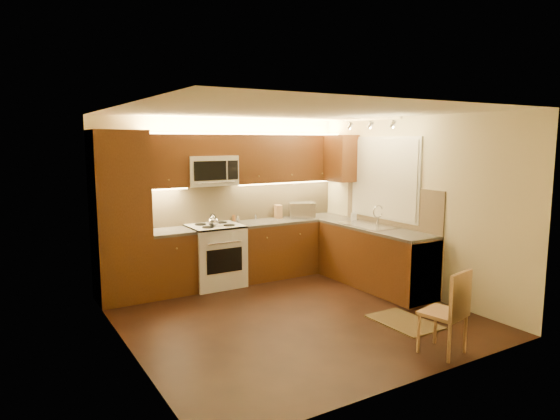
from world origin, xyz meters
TOP-DOWN VIEW (x-y plane):
  - floor at (0.00, 0.00)m, footprint 4.00×4.00m
  - ceiling at (0.00, 0.00)m, footprint 4.00×4.00m
  - wall_back at (0.00, 2.00)m, footprint 4.00×0.01m
  - wall_front at (0.00, -2.00)m, footprint 4.00×0.01m
  - wall_left at (-2.00, 0.00)m, footprint 0.01×4.00m
  - wall_right at (2.00, 0.00)m, footprint 0.01×4.00m
  - pantry at (-1.65, 1.70)m, footprint 0.70×0.60m
  - base_cab_back_left at (-0.99, 1.70)m, footprint 0.62×0.60m
  - counter_back_left at (-0.99, 1.70)m, footprint 0.62×0.60m
  - base_cab_back_right at (1.04, 1.70)m, footprint 1.92×0.60m
  - counter_back_right at (1.04, 1.70)m, footprint 1.92×0.60m
  - base_cab_right at (1.70, 0.40)m, footprint 0.60×2.00m
  - counter_right at (1.70, 0.40)m, footprint 0.60×2.00m
  - dishwasher at (1.70, -0.30)m, footprint 0.58×0.60m
  - backsplash_back at (0.35, 1.99)m, footprint 3.30×0.02m
  - backsplash_right at (1.99, 0.40)m, footprint 0.02×2.00m
  - upper_cab_back_left at (-0.99, 1.82)m, footprint 0.62×0.35m
  - upper_cab_back_right at (1.04, 1.82)m, footprint 1.92×0.35m
  - upper_cab_bridge at (-0.30, 1.82)m, footprint 0.76×0.35m
  - upper_cab_right_corner at (1.82, 1.40)m, footprint 0.35×0.50m
  - stove at (-0.30, 1.68)m, footprint 0.76×0.65m
  - microwave at (-0.30, 1.81)m, footprint 0.76×0.38m
  - window_frame at (1.99, 0.55)m, footprint 0.03×1.44m
  - window_blinds at (1.97, 0.55)m, footprint 0.02×1.36m
  - sink at (1.70, 0.55)m, footprint 0.52×0.86m
  - faucet at (1.88, 0.55)m, footprint 0.20×0.04m
  - track_light_bar at (1.55, 0.40)m, footprint 0.04×1.20m
  - kettle at (-0.36, 1.59)m, footprint 0.20×0.20m
  - toaster_oven at (1.28, 1.72)m, footprint 0.51×0.46m
  - knife_block at (0.91, 1.88)m, footprint 0.13×0.17m
  - spice_jar_a at (0.15, 1.82)m, footprint 0.06×0.06m
  - spice_jar_b at (0.14, 1.94)m, footprint 0.06×0.06m
  - spice_jar_c at (0.52, 1.92)m, footprint 0.05×0.05m
  - spice_jar_d at (0.14, 1.94)m, footprint 0.05×0.05m
  - soap_bottle at (1.84, 1.07)m, footprint 0.10×0.10m
  - rug at (1.02, -0.90)m, footprint 0.55×0.82m
  - dining_chair at (0.73, -1.70)m, footprint 0.46×0.46m

SIDE VIEW (x-z plane):
  - floor at x=0.00m, z-range -0.01..0.01m
  - rug at x=1.02m, z-range 0.00..0.01m
  - base_cab_back_left at x=-0.99m, z-range 0.00..0.86m
  - base_cab_back_right at x=1.04m, z-range 0.00..0.86m
  - base_cab_right at x=1.70m, z-range 0.00..0.86m
  - dishwasher at x=1.70m, z-range 0.01..0.85m
  - dining_chair at x=0.73m, z-range 0.00..0.88m
  - stove at x=-0.30m, z-range 0.00..0.92m
  - counter_back_left at x=-0.99m, z-range 0.86..0.90m
  - counter_back_right at x=1.04m, z-range 0.86..0.90m
  - counter_right at x=1.70m, z-range 0.86..0.90m
  - spice_jar_d at x=0.14m, z-range 0.90..0.98m
  - spice_jar_c at x=0.52m, z-range 0.90..0.99m
  - spice_jar_b at x=0.14m, z-range 0.90..1.00m
  - spice_jar_a at x=0.15m, z-range 0.90..1.01m
  - sink at x=1.70m, z-range 0.90..1.05m
  - soap_bottle at x=1.84m, z-range 0.90..1.07m
  - knife_block at x=0.91m, z-range 0.90..1.12m
  - kettle at x=-0.36m, z-range 0.92..1.11m
  - toaster_oven at x=1.28m, z-range 0.90..1.15m
  - faucet at x=1.88m, z-range 0.90..1.20m
  - pantry at x=-1.65m, z-range 0.00..2.30m
  - backsplash_back at x=0.35m, z-range 0.90..1.50m
  - backsplash_right at x=1.99m, z-range 0.90..1.50m
  - wall_back at x=0.00m, z-range 0.00..2.50m
  - wall_front at x=0.00m, z-range 0.00..2.50m
  - wall_left at x=-2.00m, z-range 0.00..2.50m
  - wall_right at x=2.00m, z-range 0.00..2.50m
  - window_frame at x=1.99m, z-range 0.98..2.22m
  - window_blinds at x=1.97m, z-range 1.02..2.18m
  - microwave at x=-0.30m, z-range 1.50..1.94m
  - upper_cab_back_left at x=-0.99m, z-range 1.50..2.25m
  - upper_cab_back_right at x=1.04m, z-range 1.50..2.25m
  - upper_cab_right_corner at x=1.82m, z-range 1.50..2.25m
  - upper_cab_bridge at x=-0.30m, z-range 1.94..2.25m
  - track_light_bar at x=1.55m, z-range 2.44..2.48m
  - ceiling at x=0.00m, z-range 2.50..2.50m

